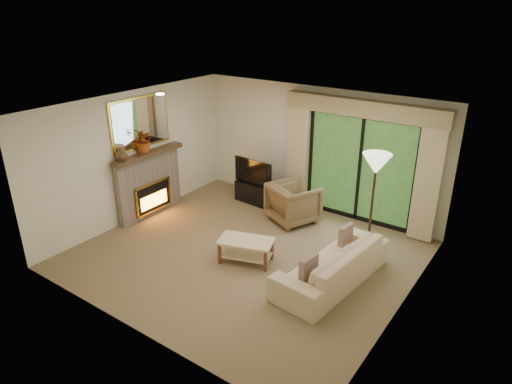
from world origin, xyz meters
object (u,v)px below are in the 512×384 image
Objects in this scene: coffee_table at (246,251)px; sofa at (332,264)px; armchair at (293,203)px; media_console at (256,192)px.

sofa is at bearing -6.42° from coffee_table.
sofa is (1.62, -1.51, -0.08)m from armchair.
sofa is 1.50m from coffee_table.
coffee_table is (-1.47, -0.31, -0.12)m from sofa.
armchair reaches higher than sofa.
armchair is 0.40× the size of sofa.
media_console is 1.02× the size of armchair.
coffee_table is (1.31, -2.14, -0.02)m from media_console.
coffee_table is (0.15, -1.81, -0.20)m from armchair.
media_console reaches higher than coffee_table.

